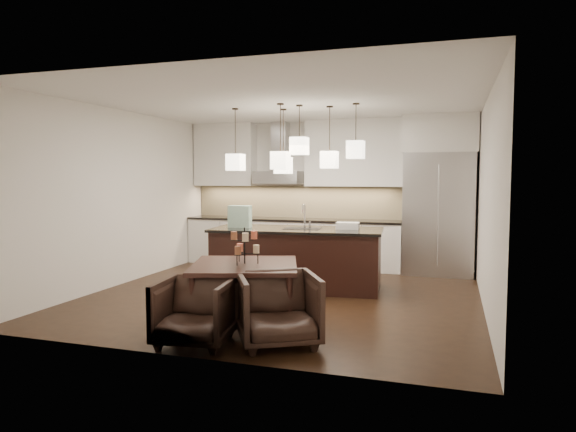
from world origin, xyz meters
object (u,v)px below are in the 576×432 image
(island_body, at_px, (297,259))
(dining_table, at_px, (245,294))
(armchair_right, at_px, (278,309))
(armchair_left, at_px, (195,312))
(refrigerator, at_px, (438,214))

(island_body, relative_size, dining_table, 2.11)
(island_body, bearing_deg, armchair_right, -82.67)
(dining_table, height_order, armchair_left, dining_table)
(refrigerator, bearing_deg, armchair_right, -108.03)
(refrigerator, relative_size, island_body, 0.85)
(armchair_right, bearing_deg, armchair_left, 168.80)
(island_body, height_order, armchair_right, island_body)
(dining_table, relative_size, armchair_right, 1.47)
(refrigerator, height_order, armchair_right, refrigerator)
(refrigerator, xyz_separation_m, dining_table, (-2.07, -3.93, -0.71))
(refrigerator, relative_size, armchair_left, 2.84)
(armchair_left, xyz_separation_m, armchair_right, (0.82, 0.26, 0.03))
(refrigerator, distance_m, island_body, 2.84)
(island_body, xyz_separation_m, armchair_right, (0.60, -2.65, -0.07))
(refrigerator, height_order, island_body, refrigerator)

